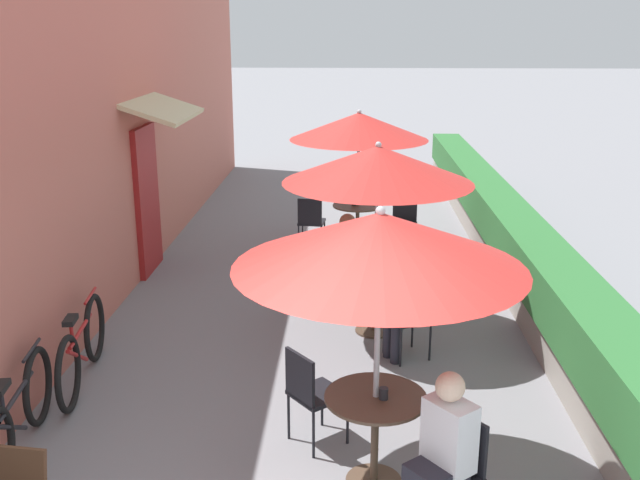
# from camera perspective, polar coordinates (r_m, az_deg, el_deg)

# --- Properties ---
(cafe_facade_wall) EXTENTS (0.98, 14.59, 4.20)m
(cafe_facade_wall) POSITION_cam_1_polar(r_m,az_deg,el_deg) (10.89, -13.96, 9.18)
(cafe_facade_wall) COLOR #C66B5B
(cafe_facade_wall) RESTS_ON ground_plane
(planter_hedge) EXTENTS (0.60, 13.59, 1.01)m
(planter_hedge) POSITION_cam_1_polar(r_m,az_deg,el_deg) (11.04, 14.13, 1.02)
(planter_hedge) COLOR gray
(planter_hedge) RESTS_ON ground_plane
(patio_table_near) EXTENTS (0.78, 0.78, 0.76)m
(patio_table_near) POSITION_cam_1_polar(r_m,az_deg,el_deg) (5.61, 4.44, -14.18)
(patio_table_near) COLOR brown
(patio_table_near) RESTS_ON ground_plane
(patio_umbrella_near) EXTENTS (2.12, 2.12, 2.23)m
(patio_umbrella_near) POSITION_cam_1_polar(r_m,az_deg,el_deg) (5.03, 4.80, -0.05)
(patio_umbrella_near) COLOR #B7B7BC
(patio_umbrella_near) RESTS_ON ground_plane
(cafe_chair_near_left) EXTENTS (0.56, 0.56, 0.87)m
(cafe_chair_near_left) POSITION_cam_1_polar(r_m,az_deg,el_deg) (6.08, -0.76, -11.88)
(cafe_chair_near_left) COLOR black
(cafe_chair_near_left) RESTS_ON ground_plane
(cafe_chair_near_right) EXTENTS (0.56, 0.56, 0.87)m
(cafe_chair_near_right) POSITION_cam_1_polar(r_m,az_deg,el_deg) (5.24, 10.60, -17.32)
(cafe_chair_near_right) COLOR black
(cafe_chair_near_right) RESTS_ON ground_plane
(seated_patron_near_right) EXTENTS (0.51, 0.50, 1.25)m
(seated_patron_near_right) POSITION_cam_1_polar(r_m,az_deg,el_deg) (5.08, 9.81, -16.20)
(seated_patron_near_right) COLOR #23232D
(seated_patron_near_right) RESTS_ON ground_plane
(coffee_cup_near) EXTENTS (0.07, 0.07, 0.09)m
(coffee_cup_near) POSITION_cam_1_polar(r_m,az_deg,el_deg) (5.46, 5.11, -12.13)
(coffee_cup_near) COLOR #232328
(coffee_cup_near) RESTS_ON patio_table_near
(patio_table_mid) EXTENTS (0.78, 0.78, 0.76)m
(patio_table_mid) POSITION_cam_1_polar(r_m,az_deg,el_deg) (8.23, 4.42, -3.80)
(patio_table_mid) COLOR brown
(patio_table_mid) RESTS_ON ground_plane
(patio_umbrella_mid) EXTENTS (2.12, 2.12, 2.23)m
(patio_umbrella_mid) POSITION_cam_1_polar(r_m,az_deg,el_deg) (7.85, 4.65, 6.04)
(patio_umbrella_mid) COLOR #B7B7BC
(patio_umbrella_mid) RESTS_ON ground_plane
(cafe_chair_mid_left) EXTENTS (0.54, 0.54, 0.87)m
(cafe_chair_mid_left) POSITION_cam_1_polar(r_m,az_deg,el_deg) (8.82, 1.72, -2.56)
(cafe_chair_mid_left) COLOR black
(cafe_chair_mid_left) RESTS_ON ground_plane
(seated_patron_mid_left) EXTENTS (0.50, 0.47, 1.25)m
(seated_patron_mid_left) POSITION_cam_1_polar(r_m,az_deg,el_deg) (8.81, 2.38, -1.41)
(seated_patron_mid_left) COLOR #23232D
(seated_patron_mid_left) RESTS_ON ground_plane
(cafe_chair_mid_right) EXTENTS (0.54, 0.54, 0.87)m
(cafe_chair_mid_right) POSITION_cam_1_polar(r_m,az_deg,el_deg) (7.70, 7.52, -5.66)
(cafe_chair_mid_right) COLOR black
(cafe_chair_mid_right) RESTS_ON ground_plane
(seated_patron_mid_right) EXTENTS (0.50, 0.47, 1.25)m
(seated_patron_mid_right) POSITION_cam_1_polar(r_m,az_deg,el_deg) (7.58, 6.85, -4.60)
(seated_patron_mid_right) COLOR #23232D
(seated_patron_mid_right) RESTS_ON ground_plane
(patio_table_far) EXTENTS (0.78, 0.78, 0.76)m
(patio_table_far) POSITION_cam_1_polar(r_m,az_deg,el_deg) (11.20, 3.02, 1.80)
(patio_table_far) COLOR brown
(patio_table_far) RESTS_ON ground_plane
(patio_umbrella_far) EXTENTS (2.12, 2.12, 2.23)m
(patio_umbrella_far) POSITION_cam_1_polar(r_m,az_deg,el_deg) (10.92, 3.14, 9.08)
(patio_umbrella_far) COLOR #B7B7BC
(patio_umbrella_far) RESTS_ON ground_plane
(cafe_chair_far_left) EXTENTS (0.44, 0.44, 0.87)m
(cafe_chair_far_left) POSITION_cam_1_polar(r_m,az_deg,el_deg) (11.22, -0.73, 1.69)
(cafe_chair_far_left) COLOR black
(cafe_chair_far_left) RESTS_ON ground_plane
(cafe_chair_far_right) EXTENTS (0.44, 0.44, 0.87)m
(cafe_chair_far_right) POSITION_cam_1_polar(r_m,az_deg,el_deg) (11.24, 6.76, 1.59)
(cafe_chair_far_right) COLOR black
(cafe_chair_far_right) RESTS_ON ground_plane
(coffee_cup_far) EXTENTS (0.07, 0.07, 0.09)m
(coffee_cup_far) POSITION_cam_1_polar(r_m,az_deg,el_deg) (11.12, 2.72, 3.04)
(coffee_cup_far) COLOR #232328
(coffee_cup_far) RESTS_ON patio_table_far
(bicycle_leaning) EXTENTS (0.28, 1.76, 0.80)m
(bicycle_leaning) POSITION_cam_1_polar(r_m,az_deg,el_deg) (6.49, -22.98, -12.82)
(bicycle_leaning) COLOR black
(bicycle_leaning) RESTS_ON ground_plane
(bicycle_second) EXTENTS (0.27, 1.77, 0.82)m
(bicycle_second) POSITION_cam_1_polar(r_m,az_deg,el_deg) (7.50, -18.50, -8.19)
(bicycle_second) COLOR black
(bicycle_second) RESTS_ON ground_plane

